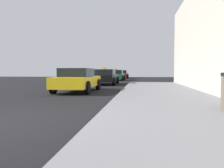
{
  "coord_description": "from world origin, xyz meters",
  "views": [
    {
      "loc": [
        2.97,
        -4.74,
        1.11
      ],
      "look_at": [
        2.03,
        2.72,
        0.7
      ],
      "focal_mm": 36.94,
      "sensor_mm": 36.0,
      "label": 1
    }
  ],
  "objects_px": {
    "car_yellow": "(78,80)",
    "car_black": "(105,77)",
    "car_green": "(116,75)",
    "car_red": "(122,74)"
  },
  "relations": [
    {
      "from": "car_green",
      "to": "car_red",
      "type": "bearing_deg",
      "value": 89.43
    },
    {
      "from": "car_yellow",
      "to": "car_black",
      "type": "xyz_separation_m",
      "value": [
        0.41,
        6.85,
        0.0
      ]
    },
    {
      "from": "car_black",
      "to": "car_green",
      "type": "xyz_separation_m",
      "value": [
        -0.04,
        9.22,
        -0.0
      ]
    },
    {
      "from": "car_black",
      "to": "car_green",
      "type": "height_order",
      "value": "same"
    },
    {
      "from": "car_green",
      "to": "car_red",
      "type": "distance_m",
      "value": 7.88
    },
    {
      "from": "car_black",
      "to": "car_yellow",
      "type": "bearing_deg",
      "value": -93.38
    },
    {
      "from": "car_yellow",
      "to": "car_black",
      "type": "height_order",
      "value": "car_black"
    },
    {
      "from": "car_black",
      "to": "car_green",
      "type": "distance_m",
      "value": 9.22
    },
    {
      "from": "car_yellow",
      "to": "car_black",
      "type": "relative_size",
      "value": 0.99
    },
    {
      "from": "car_black",
      "to": "car_red",
      "type": "xyz_separation_m",
      "value": [
        0.03,
        17.1,
        -0.0
      ]
    }
  ]
}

